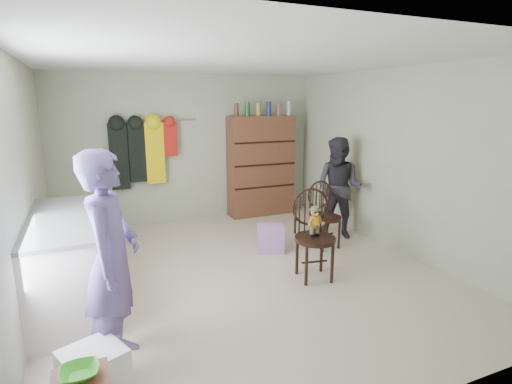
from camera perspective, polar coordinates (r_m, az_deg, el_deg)
name	(u,v)px	position (r m, az deg, el deg)	size (l,w,h in m)	color
ground_plane	(244,272)	(5.01, -1.76, -11.38)	(5.00, 5.00, 0.00)	beige
room_walls	(227,140)	(5.09, -4.10, 7.43)	(5.00, 5.00, 5.00)	#B5BC9D
counter	(65,261)	(4.55, -25.59, -8.87)	(0.64, 1.86, 0.94)	silver
bowl	(79,373)	(2.80, -23.92, -22.52)	(0.22, 0.22, 0.06)	green
plastic_tub	(94,374)	(3.28, -22.10, -23.00)	(0.39, 0.37, 0.37)	white
chair_front	(314,229)	(4.74, 8.22, -5.30)	(0.55, 0.55, 1.06)	black
chair_far	(324,212)	(5.79, 9.63, -2.83)	(0.45, 0.45, 0.95)	black
striped_bag	(271,239)	(5.59, 2.10, -6.67)	(0.36, 0.28, 0.38)	pink
person_left	(112,260)	(3.31, -19.90, -9.18)	(0.63, 0.41, 1.73)	#6957A0
person_right	(339,188)	(6.19, 11.78, 0.57)	(0.74, 0.58, 1.53)	#2D2B33
dresser	(261,165)	(7.26, 0.72, 3.82)	(1.20, 0.39, 2.05)	brown
coat_rack	(142,152)	(6.74, -16.02, 5.51)	(1.42, 0.12, 1.09)	#99999E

